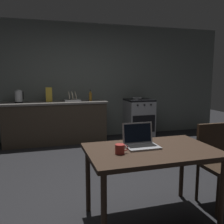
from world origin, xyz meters
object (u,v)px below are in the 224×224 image
at_px(dining_table, 151,156).
at_px(bottle, 90,96).
at_px(electric_kettle, 19,97).
at_px(frying_pan, 137,98).
at_px(cereal_box, 49,95).
at_px(coffee_mug, 120,149).
at_px(laptop, 141,142).
at_px(dish_rack, 72,99).
at_px(chair, 217,159).
at_px(stove_oven, 139,118).

bearing_deg(dining_table, bottle, 89.33).
height_order(dining_table, electric_kettle, electric_kettle).
xyz_separation_m(frying_pan, cereal_box, (-1.97, 0.05, 0.12)).
bearing_deg(coffee_mug, cereal_box, 98.69).
xyz_separation_m(dining_table, cereal_box, (-0.83, 3.20, 0.38)).
bearing_deg(electric_kettle, laptop, -66.23).
bearing_deg(coffee_mug, dish_rack, 90.24).
distance_m(chair, dish_rack, 3.33).
bearing_deg(frying_pan, laptop, -111.63).
bearing_deg(laptop, electric_kettle, 100.12).
height_order(chair, frying_pan, frying_pan).
bearing_deg(dish_rack, electric_kettle, 180.00).
xyz_separation_m(laptop, coffee_mug, (-0.26, -0.15, -0.00)).
bearing_deg(frying_pan, electric_kettle, 179.34).
height_order(stove_oven, frying_pan, frying_pan).
bearing_deg(electric_kettle, dish_rack, 0.00).
distance_m(dining_table, cereal_box, 3.33).
distance_m(electric_kettle, frying_pan, 2.57).
distance_m(frying_pan, cereal_box, 1.98).
height_order(electric_kettle, cereal_box, cereal_box).
height_order(frying_pan, dish_rack, dish_rack).
xyz_separation_m(dining_table, coffee_mug, (-0.34, -0.05, 0.12)).
relative_size(dining_table, bottle, 5.16).
bearing_deg(cereal_box, frying_pan, -1.44).
height_order(stove_oven, bottle, bottle).
xyz_separation_m(laptop, electric_kettle, (-1.36, 3.08, 0.23)).
bearing_deg(chair, dining_table, -157.80).
height_order(bottle, dish_rack, bottle).
bearing_deg(bottle, electric_kettle, 178.05).
relative_size(dining_table, chair, 1.39).
relative_size(laptop, cereal_box, 1.07).
bearing_deg(electric_kettle, frying_pan, -0.66).
distance_m(chair, electric_kettle, 3.87).
relative_size(stove_oven, frying_pan, 2.19).
bearing_deg(chair, electric_kettle, 142.03).
xyz_separation_m(bottle, cereal_box, (-0.87, 0.07, 0.04)).
relative_size(dining_table, cereal_box, 4.15).
relative_size(chair, frying_pan, 2.22).
bearing_deg(bottle, dish_rack, 172.62).
bearing_deg(dining_table, electric_kettle, 114.19).
bearing_deg(cereal_box, chair, -61.52).
relative_size(laptop, coffee_mug, 2.55).
height_order(electric_kettle, dish_rack, electric_kettle).
xyz_separation_m(stove_oven, laptop, (-1.27, -3.08, 0.34)).
bearing_deg(dish_rack, coffee_mug, -89.76).
distance_m(electric_kettle, cereal_box, 0.60).
xyz_separation_m(chair, bottle, (-0.81, 3.03, 0.48)).
bearing_deg(chair, dish_rack, 126.81).
xyz_separation_m(coffee_mug, dish_rack, (-0.01, 3.23, 0.16)).
relative_size(cereal_box, dish_rack, 0.88).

